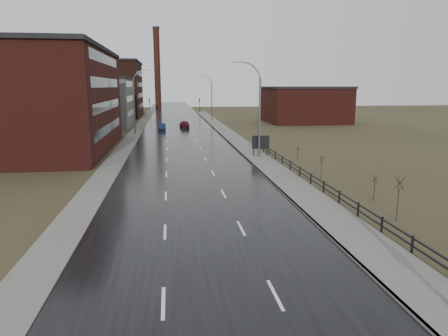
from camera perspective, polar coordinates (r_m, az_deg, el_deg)
name	(u,v)px	position (r m, az deg, el deg)	size (l,w,h in m)	color
road	(180,135)	(71.26, -6.24, 4.67)	(14.00, 300.00, 0.06)	black
sidewalk_right	(259,159)	(47.67, 5.03, 1.34)	(3.20, 180.00, 0.18)	#595651
curb_right	(246,159)	(47.36, 3.23, 1.30)	(0.16, 180.00, 0.18)	slate
sidewalk_left	(133,136)	(71.52, -12.84, 4.50)	(2.40, 260.00, 0.12)	#595651
warehouse_near	(21,100)	(58.95, -27.04, 8.62)	(22.44, 28.56, 13.50)	#471914
warehouse_mid	(92,102)	(90.24, -18.30, 8.94)	(16.32, 20.40, 10.50)	slate
warehouse_far	(93,89)	(120.60, -18.19, 10.66)	(26.52, 24.48, 15.50)	#331611
building_right	(305,105)	(98.24, 11.48, 8.87)	(18.36, 16.32, 8.50)	#471914
smokestack	(157,68)	(160.93, -9.52, 13.93)	(2.70, 2.70, 30.70)	#331611
streetlight_right_mid	(257,110)	(47.94, 4.77, 8.32)	(3.36, 0.28, 11.35)	slate
streetlight_left	(136,102)	(73.01, -12.52, 9.21)	(3.36, 0.28, 11.35)	slate
streetlight_right_far	(211,97)	(101.30, -1.93, 10.07)	(3.36, 0.28, 11.35)	slate
guardrail	(327,188)	(32.44, 14.51, -2.75)	(0.10, 53.05, 1.10)	black
shrub_c	(398,198)	(27.89, 23.63, -3.89)	(0.69, 0.73, 2.94)	#382D23
shrub_d	(374,187)	(32.40, 20.70, -2.53)	(0.48, 0.50, 1.99)	#382D23
shrub_e	(321,167)	(37.95, 13.74, 0.15)	(0.55, 0.58, 2.32)	#382D23
shrub_f	(298,153)	(47.74, 10.51, 2.09)	(0.38, 0.39, 1.54)	#382D23
billboard	(261,143)	(48.95, 5.25, 3.60)	(2.15, 0.17, 2.66)	black
traffic_light_left	(149,99)	(130.93, -10.61, 9.68)	(0.58, 2.73, 5.30)	black
traffic_light_right	(200,99)	(131.16, -3.51, 9.86)	(0.58, 2.73, 5.30)	black
car_near	(162,127)	(79.54, -8.86, 5.79)	(1.43, 4.09, 1.35)	#0B1B37
car_far	(184,124)	(84.33, -5.68, 6.24)	(1.76, 4.37, 1.49)	#4A0C16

